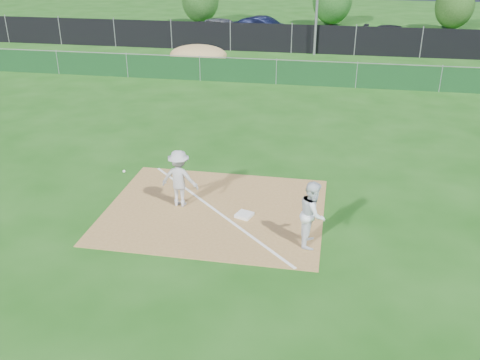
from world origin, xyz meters
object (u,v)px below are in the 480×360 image
tree_left (200,1)px  car_left (223,28)px  tree_right (455,6)px  car_right (396,36)px  runner (313,214)px  car_mid (263,28)px  play_at_first (179,178)px  first_base (244,215)px  tree_mid (332,1)px

tree_left → car_left: bearing=-63.5°
tree_right → car_right: bearing=-123.2°
runner → tree_right: (8.97, 34.64, 0.97)m
car_mid → car_right: size_ratio=1.02×
play_at_first → car_left: 26.26m
play_at_first → car_left: (-4.36, 25.90, -0.07)m
car_left → car_mid: bearing=-58.8°
car_mid → tree_left: bearing=67.7°
first_base → car_left: size_ratio=0.09×
tree_mid → car_mid: bearing=-123.9°
tree_left → car_right: bearing=-24.1°
car_right → play_at_first: bearing=171.3°
runner → car_left: runner is taller
runner → tree_mid: (-0.57, 35.14, 1.13)m
play_at_first → car_right: bearing=73.1°
car_left → tree_right: bearing=-52.4°
first_base → car_mid: 27.34m
runner → car_right: (4.04, 27.12, -0.18)m
first_base → car_mid: size_ratio=0.09×
car_mid → car_right: car_mid is taller
first_base → car_right: (5.91, 26.08, 0.59)m
first_base → car_mid: (-3.40, 27.12, 0.70)m
car_right → tree_mid: bearing=38.1°
first_base → car_left: bearing=103.4°
play_at_first → car_left: bearing=99.6°
runner → car_right: size_ratio=0.38×
play_at_first → runner: (3.77, -1.39, 0.00)m
play_at_first → car_right: play_at_first is taller
car_right → car_mid: bearing=91.8°
car_left → tree_left: (-3.39, 6.81, 1.11)m
play_at_first → tree_left: size_ratio=0.61×
runner → tree_right: size_ratio=0.48×
car_left → tree_left: size_ratio=1.22×
car_mid → tree_mid: (4.70, 6.98, 1.21)m
car_mid → tree_right: 15.68m
play_at_first → tree_mid: size_ratio=0.59×
car_mid → tree_left: (-6.25, 5.94, 1.12)m
car_right → tree_left: size_ratio=1.22×
play_at_first → tree_right: (12.74, 33.25, 0.97)m
runner → tree_left: (-11.52, 34.10, 1.04)m
car_left → tree_mid: size_ratio=1.17×
car_right → tree_mid: size_ratio=1.17×
car_left → first_base: bearing=-152.3°
car_right → tree_left: tree_left is taller
car_mid → tree_right: size_ratio=1.30×
tree_right → tree_left: bearing=-178.5°
tree_mid → tree_right: bearing=-3.0°
tree_left → play_at_first: bearing=-76.7°
car_left → tree_mid: (7.56, 7.85, 1.20)m
car_left → car_mid: size_ratio=0.98×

